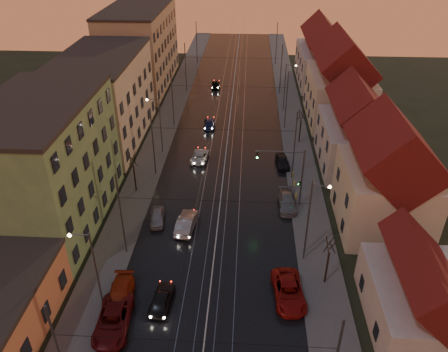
% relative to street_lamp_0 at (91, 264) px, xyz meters
% --- Properties ---
extents(ground, '(160.00, 160.00, 0.00)m').
position_rel_street_lamp_0_xyz_m(ground, '(9.10, -2.00, -4.89)').
color(ground, black).
rests_on(ground, ground).
extents(road, '(16.00, 120.00, 0.04)m').
position_rel_street_lamp_0_xyz_m(road, '(9.10, 38.00, -4.87)').
color(road, black).
rests_on(road, ground).
extents(sidewalk_left, '(4.00, 120.00, 0.15)m').
position_rel_street_lamp_0_xyz_m(sidewalk_left, '(-0.90, 38.00, -4.81)').
color(sidewalk_left, '#4C4C4C').
rests_on(sidewalk_left, ground).
extents(sidewalk_right, '(4.00, 120.00, 0.15)m').
position_rel_street_lamp_0_xyz_m(sidewalk_right, '(19.10, 38.00, -4.81)').
color(sidewalk_right, '#4C4C4C').
rests_on(sidewalk_right, ground).
extents(tram_rail_0, '(0.06, 120.00, 0.03)m').
position_rel_street_lamp_0_xyz_m(tram_rail_0, '(6.90, 38.00, -4.83)').
color(tram_rail_0, gray).
rests_on(tram_rail_0, road).
extents(tram_rail_1, '(0.06, 120.00, 0.03)m').
position_rel_street_lamp_0_xyz_m(tram_rail_1, '(8.33, 38.00, -4.83)').
color(tram_rail_1, gray).
rests_on(tram_rail_1, road).
extents(tram_rail_2, '(0.06, 120.00, 0.03)m').
position_rel_street_lamp_0_xyz_m(tram_rail_2, '(9.87, 38.00, -4.83)').
color(tram_rail_2, gray).
rests_on(tram_rail_2, road).
extents(tram_rail_3, '(0.06, 120.00, 0.03)m').
position_rel_street_lamp_0_xyz_m(tram_rail_3, '(11.30, 38.00, -4.83)').
color(tram_rail_3, gray).
rests_on(tram_rail_3, road).
extents(apartment_left_1, '(10.00, 18.00, 13.00)m').
position_rel_street_lamp_0_xyz_m(apartment_left_1, '(-8.40, 12.00, 1.61)').
color(apartment_left_1, '#598554').
rests_on(apartment_left_1, ground).
extents(apartment_left_2, '(10.00, 20.00, 12.00)m').
position_rel_street_lamp_0_xyz_m(apartment_left_2, '(-8.40, 32.00, 1.11)').
color(apartment_left_2, beige).
rests_on(apartment_left_2, ground).
extents(apartment_left_3, '(10.00, 24.00, 14.00)m').
position_rel_street_lamp_0_xyz_m(apartment_left_3, '(-8.40, 56.00, 2.11)').
color(apartment_left_3, tan).
rests_on(apartment_left_3, ground).
extents(house_right_0, '(8.16, 10.20, 5.80)m').
position_rel_street_lamp_0_xyz_m(house_right_0, '(26.10, 0.00, -1.96)').
color(house_right_0, '#BAB5AC').
rests_on(house_right_0, ground).
extents(house_right_1, '(8.67, 10.20, 10.80)m').
position_rel_street_lamp_0_xyz_m(house_right_1, '(26.10, 13.00, 0.56)').
color(house_right_1, beige).
rests_on(house_right_1, ground).
extents(house_right_2, '(9.18, 12.24, 9.20)m').
position_rel_street_lamp_0_xyz_m(house_right_2, '(26.10, 26.00, -0.24)').
color(house_right_2, '#BAB5AC').
rests_on(house_right_2, ground).
extents(house_right_3, '(9.18, 14.28, 11.50)m').
position_rel_street_lamp_0_xyz_m(house_right_3, '(26.10, 41.00, 0.92)').
color(house_right_3, beige).
rests_on(house_right_3, ground).
extents(house_right_4, '(9.18, 16.32, 10.00)m').
position_rel_street_lamp_0_xyz_m(house_right_4, '(26.10, 59.00, 0.16)').
color(house_right_4, '#BAB5AC').
rests_on(house_right_4, ground).
extents(catenary_pole_l_1, '(0.16, 0.16, 9.00)m').
position_rel_street_lamp_0_xyz_m(catenary_pole_l_1, '(0.50, 7.00, -0.39)').
color(catenary_pole_l_1, '#595B60').
rests_on(catenary_pole_l_1, ground).
extents(catenary_pole_r_1, '(0.16, 0.16, 9.00)m').
position_rel_street_lamp_0_xyz_m(catenary_pole_r_1, '(17.70, 7.00, -0.39)').
color(catenary_pole_r_1, '#595B60').
rests_on(catenary_pole_r_1, ground).
extents(catenary_pole_l_2, '(0.16, 0.16, 9.00)m').
position_rel_street_lamp_0_xyz_m(catenary_pole_l_2, '(0.50, 22.00, -0.39)').
color(catenary_pole_l_2, '#595B60').
rests_on(catenary_pole_l_2, ground).
extents(catenary_pole_r_2, '(0.16, 0.16, 9.00)m').
position_rel_street_lamp_0_xyz_m(catenary_pole_r_2, '(17.70, 22.00, -0.39)').
color(catenary_pole_r_2, '#595B60').
rests_on(catenary_pole_r_2, ground).
extents(catenary_pole_l_3, '(0.16, 0.16, 9.00)m').
position_rel_street_lamp_0_xyz_m(catenary_pole_l_3, '(0.50, 37.00, -0.39)').
color(catenary_pole_l_3, '#595B60').
rests_on(catenary_pole_l_3, ground).
extents(catenary_pole_r_3, '(0.16, 0.16, 9.00)m').
position_rel_street_lamp_0_xyz_m(catenary_pole_r_3, '(17.70, 37.00, -0.39)').
color(catenary_pole_r_3, '#595B60').
rests_on(catenary_pole_r_3, ground).
extents(catenary_pole_l_4, '(0.16, 0.16, 9.00)m').
position_rel_street_lamp_0_xyz_m(catenary_pole_l_4, '(0.50, 52.00, -0.39)').
color(catenary_pole_l_4, '#595B60').
rests_on(catenary_pole_l_4, ground).
extents(catenary_pole_r_4, '(0.16, 0.16, 9.00)m').
position_rel_street_lamp_0_xyz_m(catenary_pole_r_4, '(17.70, 52.00, -0.39)').
color(catenary_pole_r_4, '#595B60').
rests_on(catenary_pole_r_4, ground).
extents(catenary_pole_l_5, '(0.16, 0.16, 9.00)m').
position_rel_street_lamp_0_xyz_m(catenary_pole_l_5, '(0.50, 70.00, -0.39)').
color(catenary_pole_l_5, '#595B60').
rests_on(catenary_pole_l_5, ground).
extents(catenary_pole_r_5, '(0.16, 0.16, 9.00)m').
position_rel_street_lamp_0_xyz_m(catenary_pole_r_5, '(17.70, 70.00, -0.39)').
color(catenary_pole_r_5, '#595B60').
rests_on(catenary_pole_r_5, ground).
extents(street_lamp_0, '(1.75, 0.32, 8.00)m').
position_rel_street_lamp_0_xyz_m(street_lamp_0, '(0.00, 0.00, 0.00)').
color(street_lamp_0, '#595B60').
rests_on(street_lamp_0, ground).
extents(street_lamp_1, '(1.75, 0.32, 8.00)m').
position_rel_street_lamp_0_xyz_m(street_lamp_1, '(18.21, 8.00, 0.00)').
color(street_lamp_1, '#595B60').
rests_on(street_lamp_1, ground).
extents(street_lamp_2, '(1.75, 0.32, 8.00)m').
position_rel_street_lamp_0_xyz_m(street_lamp_2, '(0.00, 28.00, 0.00)').
color(street_lamp_2, '#595B60').
rests_on(street_lamp_2, ground).
extents(street_lamp_3, '(1.75, 0.32, 8.00)m').
position_rel_street_lamp_0_xyz_m(street_lamp_3, '(18.21, 44.00, 0.00)').
color(street_lamp_3, '#595B60').
rests_on(street_lamp_3, ground).
extents(traffic_light_mast, '(5.30, 0.32, 7.20)m').
position_rel_street_lamp_0_xyz_m(traffic_light_mast, '(17.10, 16.00, -0.29)').
color(traffic_light_mast, '#595B60').
rests_on(traffic_light_mast, ground).
extents(bare_tree_0, '(1.09, 1.09, 5.11)m').
position_rel_street_lamp_0_xyz_m(bare_tree_0, '(-1.09, 18.00, -2.40)').
color(bare_tree_0, black).
rests_on(bare_tree_0, ground).
extents(bare_tree_1, '(1.09, 1.09, 5.11)m').
position_rel_street_lamp_0_xyz_m(bare_tree_1, '(19.31, 4.00, -2.40)').
color(bare_tree_1, black).
rests_on(bare_tree_1, ground).
extents(bare_tree_2, '(1.09, 1.09, 5.11)m').
position_rel_street_lamp_0_xyz_m(bare_tree_2, '(19.51, 32.00, -2.40)').
color(bare_tree_2, black).
rests_on(bare_tree_2, ground).
extents(driving_car_0, '(1.95, 4.17, 1.38)m').
position_rel_street_lamp_0_xyz_m(driving_car_0, '(5.17, 0.62, -4.20)').
color(driving_car_0, black).
rests_on(driving_car_0, ground).
extents(driving_car_1, '(2.09, 4.87, 1.56)m').
position_rel_street_lamp_0_xyz_m(driving_car_1, '(5.88, 11.14, -4.11)').
color(driving_car_1, gray).
rests_on(driving_car_1, ground).
extents(driving_car_2, '(2.41, 4.59, 1.23)m').
position_rel_street_lamp_0_xyz_m(driving_car_2, '(5.73, 26.10, -4.27)').
color(driving_car_2, silver).
rests_on(driving_car_2, ground).
extents(driving_car_3, '(1.92, 4.31, 1.23)m').
position_rel_street_lamp_0_xyz_m(driving_car_3, '(6.11, 36.80, -4.27)').
color(driving_car_3, navy).
rests_on(driving_car_3, ground).
extents(driving_car_4, '(1.86, 4.16, 1.39)m').
position_rel_street_lamp_0_xyz_m(driving_car_4, '(5.77, 54.65, -4.19)').
color(driving_car_4, black).
rests_on(driving_car_4, ground).
extents(parked_left_1, '(2.94, 5.76, 1.56)m').
position_rel_street_lamp_0_xyz_m(parked_left_1, '(1.74, -1.91, -4.11)').
color(parked_left_1, '#590F11').
rests_on(parked_left_1, ground).
extents(parked_left_2, '(2.32, 5.08, 1.44)m').
position_rel_street_lamp_0_xyz_m(parked_left_2, '(1.58, 0.68, -4.17)').
color(parked_left_2, '#AA2D11').
rests_on(parked_left_2, ground).
extents(parked_left_3, '(1.94, 3.81, 1.24)m').
position_rel_street_lamp_0_xyz_m(parked_left_3, '(2.57, 12.14, -4.26)').
color(parked_left_3, '#A5A5AA').
rests_on(parked_left_3, ground).
extents(parked_right_0, '(3.00, 5.64, 1.51)m').
position_rel_street_lamp_0_xyz_m(parked_right_0, '(15.91, 2.03, -4.13)').
color(parked_right_0, '#9B120F').
rests_on(parked_right_0, ground).
extents(parked_right_1, '(2.07, 4.79, 1.37)m').
position_rel_street_lamp_0_xyz_m(parked_right_1, '(16.70, 15.73, -4.20)').
color(parked_right_1, gray).
rests_on(parked_right_1, ground).
extents(parked_right_2, '(1.99, 4.08, 1.34)m').
position_rel_street_lamp_0_xyz_m(parked_right_2, '(16.70, 25.08, -4.22)').
color(parked_right_2, black).
rests_on(parked_right_2, ground).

